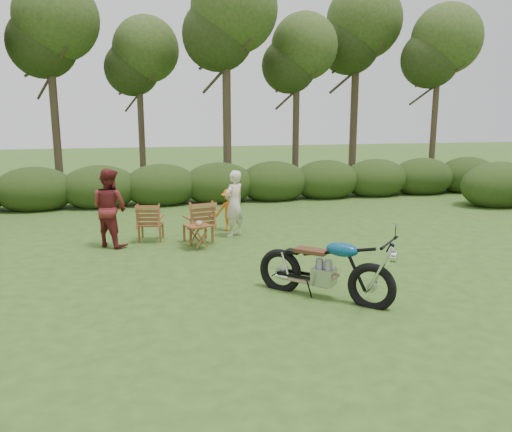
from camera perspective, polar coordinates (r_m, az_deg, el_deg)
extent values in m
plane|color=#2F4B19|center=(9.15, 5.51, -7.80)|extent=(80.00, 80.00, 0.00)
cylinder|color=#3A2E1F|center=(19.41, -22.14, 12.42)|extent=(0.28, 0.28, 7.20)
sphere|color=#2A4118|center=(19.60, -22.66, 18.96)|extent=(2.88, 2.88, 2.88)
cylinder|color=#3A2E1F|center=(20.33, -13.05, 11.61)|extent=(0.24, 0.24, 6.30)
sphere|color=#2A4118|center=(20.44, -13.31, 17.11)|extent=(2.52, 2.52, 2.52)
cylinder|color=#3A2E1F|center=(18.46, -3.38, 14.01)|extent=(0.30, 0.30, 7.65)
sphere|color=#2A4118|center=(18.72, -3.47, 21.31)|extent=(3.06, 3.06, 3.06)
cylinder|color=#3A2E1F|center=(20.27, 4.61, 12.12)|extent=(0.26, 0.26, 6.48)
sphere|color=#2A4118|center=(20.39, 4.70, 17.79)|extent=(2.59, 2.59, 2.59)
cylinder|color=#3A2E1F|center=(22.42, 11.22, 13.72)|extent=(0.32, 0.32, 7.92)
sphere|color=#2A4118|center=(22.66, 11.48, 19.96)|extent=(3.17, 3.17, 3.17)
cylinder|color=#3A2E1F|center=(21.70, 19.81, 11.93)|extent=(0.24, 0.24, 6.84)
sphere|color=#2A4118|center=(21.84, 20.21, 17.50)|extent=(2.74, 2.74, 2.74)
ellipsoid|color=#223513|center=(17.57, -23.95, 2.72)|extent=(2.52, 1.68, 1.51)
ellipsoid|color=#223513|center=(17.33, -17.43, 3.07)|extent=(2.52, 1.68, 1.51)
ellipsoid|color=#223513|center=(17.32, -10.80, 3.40)|extent=(2.52, 1.68, 1.51)
ellipsoid|color=#223513|center=(17.54, -4.26, 3.67)|extent=(2.52, 1.68, 1.51)
ellipsoid|color=#223513|center=(17.98, 2.05, 3.89)|extent=(2.52, 1.68, 1.51)
ellipsoid|color=#223513|center=(18.62, 7.99, 4.05)|extent=(2.52, 1.68, 1.51)
ellipsoid|color=#223513|center=(19.45, 13.48, 4.16)|extent=(2.52, 1.68, 1.51)
ellipsoid|color=#223513|center=(20.45, 18.48, 4.23)|extent=(2.52, 1.68, 1.51)
ellipsoid|color=#223513|center=(21.58, 22.99, 4.26)|extent=(2.52, 1.68, 1.51)
ellipsoid|color=#223513|center=(18.63, 26.02, 3.13)|extent=(2.70, 1.80, 1.62)
imported|color=beige|center=(11.33, -6.52, -0.82)|extent=(0.17, 0.17, 0.10)
imported|color=beige|center=(12.63, -2.49, -2.31)|extent=(0.73, 0.68, 1.67)
imported|color=maroon|center=(12.17, -16.14, -3.30)|extent=(1.12, 1.10, 1.82)
imported|color=#CB6813|center=(13.23, -3.08, -1.68)|extent=(0.77, 0.52, 1.11)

